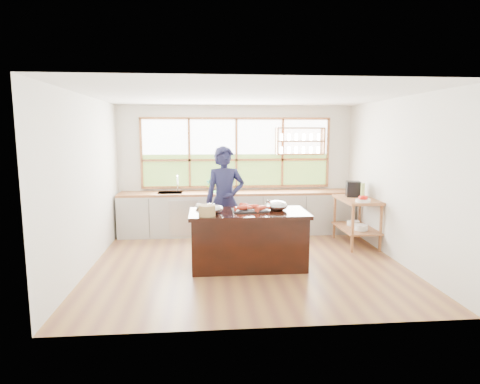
{
  "coord_description": "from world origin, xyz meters",
  "views": [
    {
      "loc": [
        -0.67,
        -6.35,
        2.13
      ],
      "look_at": [
        -0.1,
        0.15,
        1.16
      ],
      "focal_mm": 30.0,
      "sensor_mm": 36.0,
      "label": 1
    }
  ],
  "objects": [
    {
      "name": "mixing_bowl_left",
      "position": [
        -0.57,
        -0.27,
        0.97
      ],
      "size": [
        0.34,
        0.34,
        0.16
      ],
      "primitive_type": "ellipsoid",
      "color": "#B7BABF",
      "rests_on": "island"
    },
    {
      "name": "room_shell",
      "position": [
        0.02,
        0.51,
        1.75
      ],
      "size": [
        5.02,
        4.52,
        2.71
      ],
      "color": "silver",
      "rests_on": "ground_plane"
    },
    {
      "name": "fruit_bowl",
      "position": [
        2.14,
        0.5,
        0.94
      ],
      "size": [
        0.26,
        0.26,
        0.11
      ],
      "color": "white",
      "rests_on": "right_shelf_unit"
    },
    {
      "name": "cook",
      "position": [
        -0.33,
        0.55,
        0.95
      ],
      "size": [
        0.72,
        0.5,
        1.9
      ],
      "primitive_type": "imported",
      "rotation": [
        0.0,
        0.0,
        0.06
      ],
      "color": "#191A3B",
      "rests_on": "ground_plane"
    },
    {
      "name": "parchment_roll",
      "position": [
        -0.72,
        0.06,
        0.94
      ],
      "size": [
        0.24,
        0.29,
        0.08
      ],
      "primitive_type": "cylinder",
      "rotation": [
        1.57,
        0.0,
        0.61
      ],
      "color": "white",
      "rests_on": "island"
    },
    {
      "name": "wicker_basket",
      "position": [
        -0.65,
        -0.48,
        0.98
      ],
      "size": [
        0.25,
        0.25,
        0.16
      ],
      "primitive_type": "cylinder",
      "color": "#A67F4F",
      "rests_on": "island"
    },
    {
      "name": "mixing_bowl_right",
      "position": [
        0.47,
        -0.12,
        0.97
      ],
      "size": [
        0.35,
        0.35,
        0.17
      ],
      "primitive_type": "ellipsoid",
      "color": "#B7BABF",
      "rests_on": "island"
    },
    {
      "name": "slate_board",
      "position": [
        0.03,
        -0.14,
        0.91
      ],
      "size": [
        0.57,
        0.43,
        0.02
      ],
      "primitive_type": "cube",
      "rotation": [
        0.0,
        0.0,
        0.05
      ],
      "color": "black",
      "rests_on": "island"
    },
    {
      "name": "cutting_board",
      "position": [
        -0.4,
        1.94,
        0.91
      ],
      "size": [
        0.42,
        0.33,
        0.01
      ],
      "primitive_type": "cube",
      "rotation": [
        0.0,
        0.0,
        0.07
      ],
      "color": "green",
      "rests_on": "back_counter"
    },
    {
      "name": "wine_bottle",
      "position": [
        2.24,
        0.78,
        1.05
      ],
      "size": [
        0.09,
        0.09,
        0.3
      ],
      "primitive_type": "cylinder",
      "rotation": [
        0.0,
        0.0,
        -0.23
      ],
      "color": "#98B25C",
      "rests_on": "right_shelf_unit"
    },
    {
      "name": "potted_plant",
      "position": [
        -0.58,
        2.0,
        1.03
      ],
      "size": [
        0.14,
        0.1,
        0.26
      ],
      "primitive_type": "imported",
      "rotation": [
        0.0,
        0.0,
        0.06
      ],
      "color": "slate",
      "rests_on": "back_counter"
    },
    {
      "name": "right_shelf_unit",
      "position": [
        2.19,
        0.89,
        0.6
      ],
      "size": [
        0.62,
        1.1,
        0.9
      ],
      "color": "#A3603A",
      "rests_on": "ground_plane"
    },
    {
      "name": "lobster_pile",
      "position": [
        0.05,
        -0.14,
        0.96
      ],
      "size": [
        0.52,
        0.44,
        0.08
      ],
      "color": "#DA4C23",
      "rests_on": "slate_board"
    },
    {
      "name": "ground_plane",
      "position": [
        0.0,
        0.0,
        0.0
      ],
      "size": [
        5.0,
        5.0,
        0.0
      ],
      "primitive_type": "plane",
      "color": "olive"
    },
    {
      "name": "island",
      "position": [
        0.0,
        -0.2,
        0.45
      ],
      "size": [
        1.85,
        0.9,
        0.9
      ],
      "color": "black",
      "rests_on": "ground_plane"
    },
    {
      "name": "espresso_machine",
      "position": [
        2.19,
        1.13,
        1.05
      ],
      "size": [
        0.31,
        0.33,
        0.3
      ],
      "primitive_type": "cube",
      "rotation": [
        0.0,
        0.0,
        -0.23
      ],
      "color": "black",
      "rests_on": "right_shelf_unit"
    },
    {
      "name": "back_counter",
      "position": [
        -0.02,
        1.94,
        0.45
      ],
      "size": [
        4.9,
        0.63,
        0.9
      ],
      "color": "#ABAAA2",
      "rests_on": "ground_plane"
    },
    {
      "name": "wine_glass",
      "position": [
        0.27,
        -0.48,
        1.06
      ],
      "size": [
        0.08,
        0.08,
        0.22
      ],
      "color": "white",
      "rests_on": "island"
    }
  ]
}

